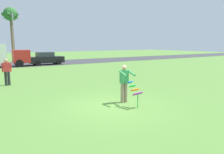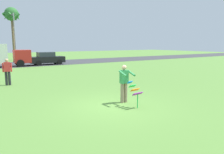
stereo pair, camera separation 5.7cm
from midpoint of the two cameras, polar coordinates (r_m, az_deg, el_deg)
name	(u,v)px [view 1 (the left image)]	position (r m, az deg, el deg)	size (l,w,h in m)	color
ground_plane	(113,106)	(9.34, 0.23, -7.72)	(120.00, 120.00, 0.00)	#568438
road_strip	(19,64)	(30.03, -23.83, 3.14)	(120.00, 8.00, 0.01)	#38383D
person_kite_flyer	(124,82)	(9.64, 3.16, -1.38)	(0.58, 0.68, 1.73)	gray
kite_held	(135,91)	(9.00, 6.05, -3.63)	(0.52, 0.65, 1.09)	blue
parked_car_black	(46,59)	(28.27, -17.34, 4.74)	(4.23, 1.89, 1.60)	black
palm_tree_right_near	(11,16)	(37.83, -25.64, 14.50)	(2.58, 2.71, 8.25)	brown
streetlight_pole	(14,34)	(34.49, -24.98, 10.38)	(0.24, 1.65, 7.00)	#9E9EA3
person_walker_near	(7,71)	(15.20, -26.53, 1.44)	(0.56, 0.27, 1.73)	#26262B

